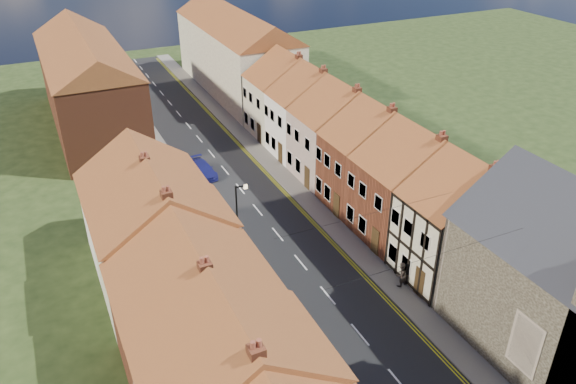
# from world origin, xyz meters

# --- Properties ---
(road) EXTENTS (7.00, 90.00, 0.02)m
(road) POSITION_xyz_m (0.00, 30.00, 0.01)
(road) COLOR black
(road) RESTS_ON ground
(pavement_left) EXTENTS (1.80, 90.00, 0.12)m
(pavement_left) POSITION_xyz_m (-4.40, 30.00, 0.06)
(pavement_left) COLOR gray
(pavement_left) RESTS_ON ground
(pavement_right) EXTENTS (1.80, 90.00, 0.12)m
(pavement_right) POSITION_xyz_m (4.40, 30.00, 0.06)
(pavement_right) COLOR gray
(pavement_right) RESTS_ON ground
(cottage_r_tudor) EXTENTS (8.30, 5.20, 9.00)m
(cottage_r_tudor) POSITION_xyz_m (9.27, 12.70, 4.47)
(cottage_r_tudor) COLOR white
(cottage_r_tudor) RESTS_ON ground
(cottage_r_white_near) EXTENTS (8.30, 6.00, 9.00)m
(cottage_r_white_near) POSITION_xyz_m (9.30, 18.10, 4.47)
(cottage_r_white_near) COLOR brown
(cottage_r_white_near) RESTS_ON ground
(cottage_r_cream_mid) EXTENTS (8.30, 5.20, 9.00)m
(cottage_r_cream_mid) POSITION_xyz_m (9.30, 23.50, 4.48)
(cottage_r_cream_mid) COLOR brown
(cottage_r_cream_mid) RESTS_ON ground
(cottage_r_pink) EXTENTS (8.30, 6.00, 9.00)m
(cottage_r_pink) POSITION_xyz_m (9.30, 28.90, 4.47)
(cottage_r_pink) COLOR #C6A69D
(cottage_r_pink) RESTS_ON ground
(cottage_r_white_far) EXTENTS (8.30, 5.20, 9.00)m
(cottage_r_white_far) POSITION_xyz_m (9.30, 34.30, 4.48)
(cottage_r_white_far) COLOR white
(cottage_r_white_far) RESTS_ON ground
(cottage_r_cream_far) EXTENTS (8.30, 6.00, 9.00)m
(cottage_r_cream_far) POSITION_xyz_m (9.30, 39.70, 4.47)
(cottage_r_cream_far) COLOR white
(cottage_r_cream_far) RESTS_ON ground
(cottage_l_white) EXTENTS (8.30, 6.90, 8.80)m
(cottage_l_white) POSITION_xyz_m (-9.30, 11.95, 4.37)
(cottage_l_white) COLOR brown
(cottage_l_white) RESTS_ON ground
(cottage_l_brick_mid) EXTENTS (8.30, 5.70, 9.10)m
(cottage_l_brick_mid) POSITION_xyz_m (-9.30, 18.05, 4.53)
(cottage_l_brick_mid) COLOR white
(cottage_l_brick_mid) RESTS_ON ground
(cottage_l_pink) EXTENTS (8.30, 6.30, 8.80)m
(cottage_l_pink) POSITION_xyz_m (-9.30, 23.85, 4.37)
(cottage_l_pink) COLOR white
(cottage_l_pink) RESTS_ON ground
(block_right_far) EXTENTS (8.30, 24.20, 10.50)m
(block_right_far) POSITION_xyz_m (9.30, 55.00, 5.29)
(block_right_far) COLOR white
(block_right_far) RESTS_ON ground
(block_left_far) EXTENTS (8.30, 24.20, 10.50)m
(block_left_far) POSITION_xyz_m (-9.30, 50.00, 5.29)
(block_left_far) COLOR brown
(block_left_far) RESTS_ON ground
(lamppost) EXTENTS (0.88, 0.15, 6.00)m
(lamppost) POSITION_xyz_m (-3.81, 20.00, 3.54)
(lamppost) COLOR black
(lamppost) RESTS_ON pavement_left
(car_far) EXTENTS (1.99, 4.23, 1.19)m
(car_far) POSITION_xyz_m (-2.13, 34.00, 0.60)
(car_far) COLOR navy
(car_far) RESTS_ON ground
(car_distant) EXTENTS (2.36, 4.89, 1.34)m
(car_distant) POSITION_xyz_m (-2.87, 59.30, 0.67)
(car_distant) COLOR #ADAEB5
(car_distant) RESTS_ON ground
(pedestrian_right) EXTENTS (1.00, 0.85, 1.81)m
(pedestrian_right) POSITION_xyz_m (4.80, 12.76, 1.02)
(pedestrian_right) COLOR #2B2523
(pedestrian_right) RESTS_ON pavement_right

